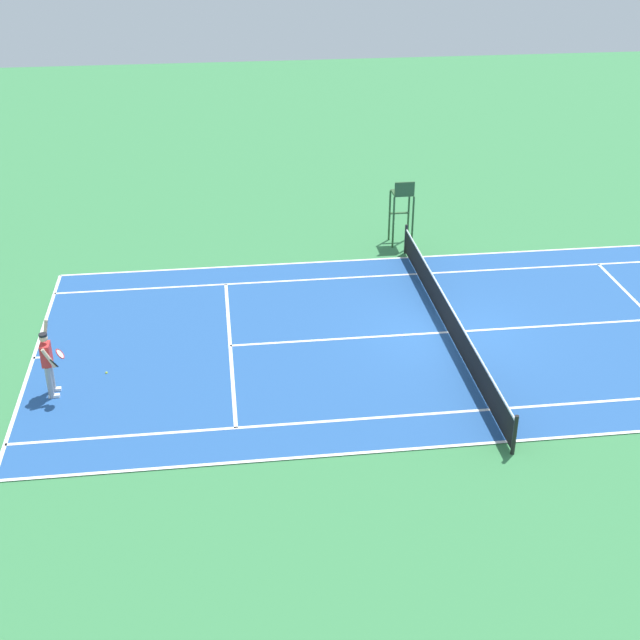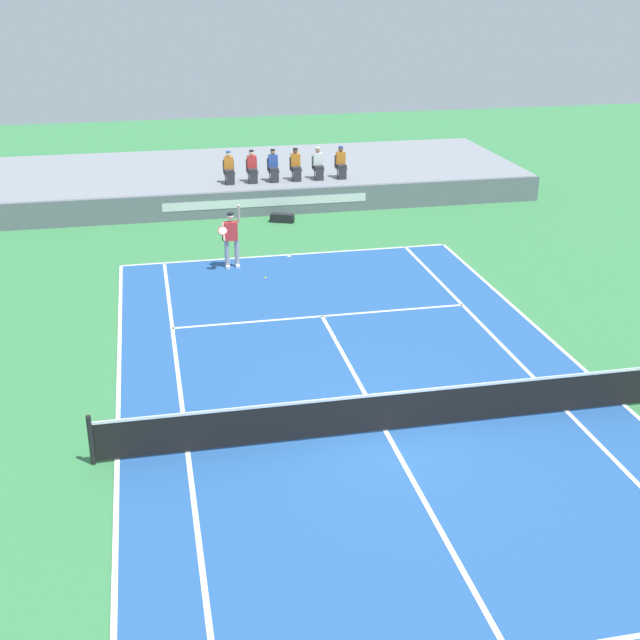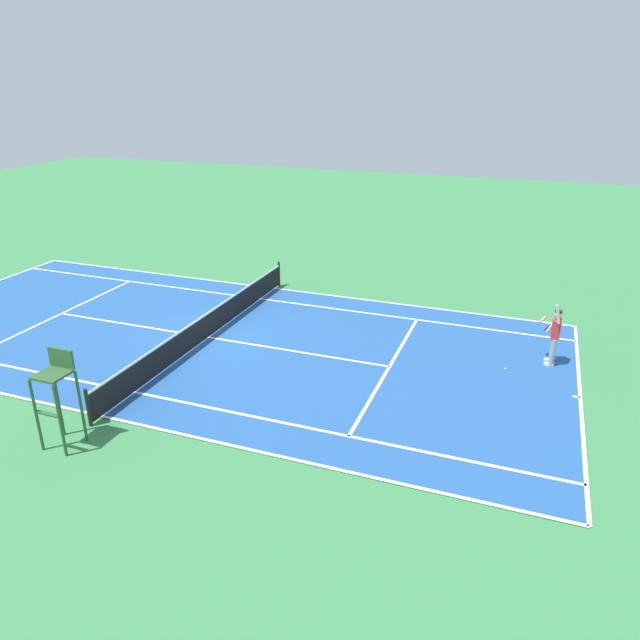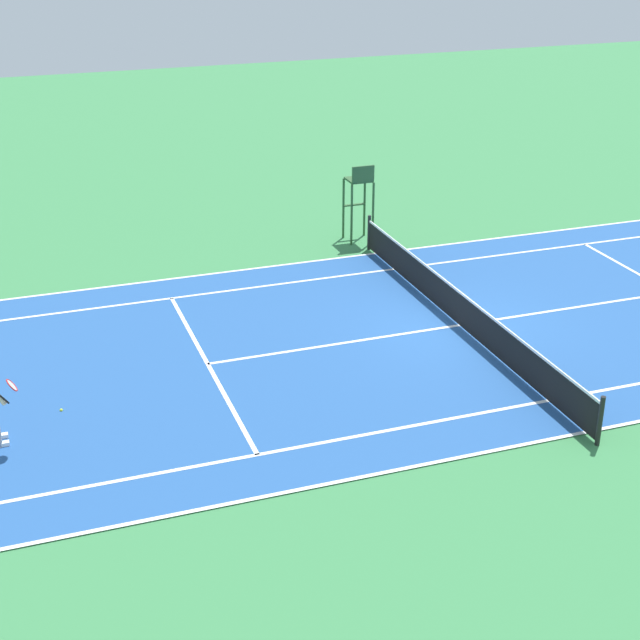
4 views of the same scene
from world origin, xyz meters
The scene contains 6 objects.
ground_plane centered at (0.00, 0.00, 0.00)m, with size 80.00×80.00×0.00m, color #387F47.
court centered at (0.00, 0.00, 0.01)m, with size 11.08×23.88×0.03m.
net centered at (0.00, 0.00, 0.52)m, with size 11.98×0.10×1.07m.
tennis_player centered at (-1.97, 11.06, 0.99)m, with size 0.76×0.63×2.08m.
tennis_ball centered at (-1.09, 9.78, 0.03)m, with size 0.07×0.07×0.07m, color #D1E533.
umpire_chair centered at (6.78, 0.00, 1.56)m, with size 0.77×0.77×2.44m.
Camera 1 is at (-21.73, 6.55, 12.30)m, focal length 48.66 mm.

